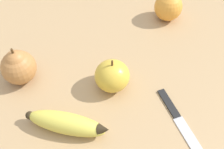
# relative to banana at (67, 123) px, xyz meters

# --- Properties ---
(ground_plane) EXTENTS (3.00, 3.00, 0.00)m
(ground_plane) POSITION_rel_banana_xyz_m (0.17, 0.10, -0.02)
(ground_plane) COLOR tan
(banana) EXTENTS (0.17, 0.12, 0.04)m
(banana) POSITION_rel_banana_xyz_m (0.00, 0.00, 0.00)
(banana) COLOR #DBCC4C
(banana) RESTS_ON ground_plane
(orange) EXTENTS (0.08, 0.08, 0.08)m
(orange) POSITION_rel_banana_xyz_m (0.35, 0.28, 0.02)
(orange) COLOR orange
(orange) RESTS_ON ground_plane
(pear) EXTENTS (0.08, 0.08, 0.10)m
(pear) POSITION_rel_banana_xyz_m (-0.08, 0.16, 0.02)
(pear) COLOR #B2753D
(pear) RESTS_ON ground_plane
(apple) EXTENTS (0.08, 0.08, 0.08)m
(apple) POSITION_rel_banana_xyz_m (0.12, 0.08, 0.01)
(apple) COLOR gold
(apple) RESTS_ON ground_plane
(paring_knife) EXTENTS (0.03, 0.18, 0.01)m
(paring_knife) POSITION_rel_banana_xyz_m (0.23, -0.04, -0.02)
(paring_knife) COLOR silver
(paring_knife) RESTS_ON ground_plane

